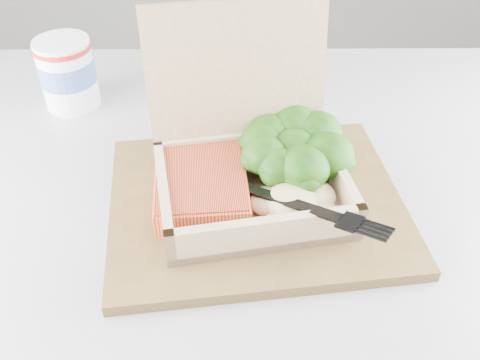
{
  "coord_description": "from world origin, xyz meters",
  "views": [
    {
      "loc": [
        -0.64,
        -0.17,
        1.17
      ],
      "look_at": [
        -0.57,
        0.26,
        0.8
      ],
      "focal_mm": 40.0,
      "sensor_mm": 36.0,
      "label": 1
    }
  ],
  "objects": [
    {
      "name": "mashed_potatoes",
      "position": [
        -0.53,
        0.22,
        0.8
      ],
      "size": [
        0.09,
        0.08,
        0.03
      ],
      "primitive_type": "ellipsoid",
      "color": "#D0B587",
      "rests_on": "takeout_container"
    },
    {
      "name": "takeout_container",
      "position": [
        -0.56,
        0.28,
        0.82
      ],
      "size": [
        0.2,
        0.19,
        0.19
      ],
      "rotation": [
        0.0,
        0.0,
        0.04
      ],
      "color": "tan",
      "rests_on": "serving_tray"
    },
    {
      "name": "cafe_table",
      "position": [
        -0.56,
        0.21,
        0.56
      ],
      "size": [
        1.0,
        1.0,
        0.76
      ],
      "rotation": [
        0.0,
        0.0,
        -0.14
      ],
      "color": "black",
      "rests_on": "floor"
    },
    {
      "name": "broccoli_pile",
      "position": [
        -0.51,
        0.29,
        0.81
      ],
      "size": [
        0.13,
        0.13,
        0.05
      ],
      "primitive_type": null,
      "color": "#2F7319",
      "rests_on": "takeout_container"
    },
    {
      "name": "plastic_fork",
      "position": [
        -0.55,
        0.23,
        0.81
      ],
      "size": [
        0.14,
        0.14,
        0.02
      ],
      "rotation": [
        0.0,
        0.0,
        3.92
      ],
      "color": "black",
      "rests_on": "mashed_potatoes"
    },
    {
      "name": "salmon_fillet",
      "position": [
        -0.62,
        0.27,
        0.8
      ],
      "size": [
        0.1,
        0.13,
        0.03
      ],
      "primitive_type": "cube",
      "rotation": [
        0.0,
        0.0,
        -0.06
      ],
      "color": "orange",
      "rests_on": "takeout_container"
    },
    {
      "name": "serving_tray",
      "position": [
        -0.56,
        0.26,
        0.77
      ],
      "size": [
        0.32,
        0.26,
        0.01
      ],
      "primitive_type": "cube",
      "rotation": [
        0.0,
        0.0,
        -0.02
      ],
      "color": "brown",
      "rests_on": "cafe_table"
    },
    {
      "name": "paper_cup",
      "position": [
        -0.77,
        0.51,
        0.81
      ],
      "size": [
        0.08,
        0.08,
        0.1
      ],
      "color": "white",
      "rests_on": "cafe_table"
    },
    {
      "name": "receipt",
      "position": [
        -0.49,
        0.42,
        0.76
      ],
      "size": [
        0.12,
        0.16,
        0.0
      ],
      "primitive_type": "cube",
      "rotation": [
        0.0,
        0.0,
        -0.35
      ],
      "color": "white",
      "rests_on": "cafe_table"
    }
  ]
}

